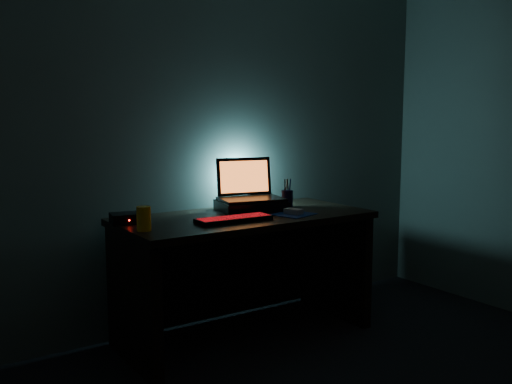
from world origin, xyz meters
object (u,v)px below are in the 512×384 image
Objects in this scene: laptop at (248,190)px; juice_glass at (144,219)px; router at (127,218)px; keyboard at (234,219)px; pen_cup at (287,199)px; mouse at (294,211)px.

laptop reaches higher than juice_glass.
juice_glass is at bearing -80.25° from router.
keyboard is 0.52m from juice_glass.
laptop is 0.86m from juice_glass.
keyboard is 0.61m from pen_cup.
pen_cup is at bearing -1.38° from laptop.
juice_glass reaches higher than mouse.
router reaches higher than keyboard.
laptop is at bearing 18.70° from juice_glass.
router is at bearing 90.00° from juice_glass.
router is at bearing 154.33° from keyboard.
keyboard is 0.58m from router.
keyboard is at bearing -156.01° from pen_cup.
pen_cup is 0.56× the size of router.
pen_cup is 1.07m from router.
mouse is 0.55× the size of router.
router is at bearing -165.21° from laptop.
juice_glass reaches higher than router.
mouse is at bearing -58.23° from laptop.
keyboard is at bearing 162.60° from mouse.
pen_cup is 0.85× the size of juice_glass.
keyboard is 4.10× the size of pen_cup.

